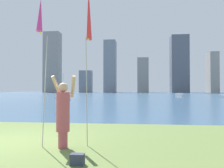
{
  "coord_description": "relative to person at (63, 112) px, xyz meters",
  "views": [
    {
      "loc": [
        3.92,
        -6.41,
        1.57
      ],
      "look_at": [
        1.72,
        14.23,
        2.02
      ],
      "focal_mm": 36.63,
      "sensor_mm": 36.0,
      "label": 1
    }
  ],
  "objects": [
    {
      "name": "skyline_tower_1",
      "position": [
        -20.22,
        92.98,
        3.85
      ],
      "size": [
        5.31,
        4.19,
        9.6
      ],
      "color": "gray",
      "rests_on": "ground"
    },
    {
      "name": "skyline_tower_3",
      "position": [
        4.72,
        92.57,
        6.38
      ],
      "size": [
        4.66,
        6.81,
        14.68
      ],
      "color": "gray",
      "rests_on": "ground"
    },
    {
      "name": "kite_flag_left",
      "position": [
        -0.6,
        -0.12,
        2.46
      ],
      "size": [
        0.16,
        0.63,
        4.01
      ],
      "color": "#B2B2B7",
      "rests_on": "ground"
    },
    {
      "name": "person",
      "position": [
        0.0,
        0.0,
        0.0
      ],
      "size": [
        0.71,
        0.53,
        1.94
      ],
      "rotation": [
        0.0,
        0.0,
        0.08
      ],
      "color": "#B24C59",
      "rests_on": "ground"
    },
    {
      "name": "skyline_tower_0",
      "position": [
        -35.99,
        94.11,
        12.68
      ],
      "size": [
        7.13,
        5.24,
        27.27
      ],
      "color": "gray",
      "rests_on": "ground"
    },
    {
      "name": "kite_flag_right",
      "position": [
        0.6,
        0.45,
        2.69
      ],
      "size": [
        0.16,
        0.51,
        4.5
      ],
      "color": "#B2B2B7",
      "rests_on": "ground"
    },
    {
      "name": "skyline_tower_2",
      "position": [
        -9.36,
        92.87,
        10.26
      ],
      "size": [
        4.97,
        7.39,
        22.43
      ],
      "color": "gray",
      "rests_on": "ground"
    },
    {
      "name": "skyline_tower_5",
      "position": [
        34.11,
        94.91,
        7.57
      ],
      "size": [
        3.65,
        7.12,
        17.05
      ],
      "color": "gray",
      "rests_on": "ground"
    },
    {
      "name": "ground",
      "position": [
        -1.97,
        51.41,
        -1.01
      ],
      "size": [
        120.0,
        138.0,
        0.12
      ],
      "color": "#5B7038"
    },
    {
      "name": "skyline_tower_4",
      "position": [
        19.87,
        91.78,
        10.92
      ],
      "size": [
        7.1,
        6.61,
        23.76
      ],
      "color": "#565B66",
      "rests_on": "ground"
    },
    {
      "name": "sailboat_5",
      "position": [
        -8.12,
        24.69,
        -0.61
      ],
      "size": [
        2.32,
        1.92,
        3.76
      ],
      "color": "silver",
      "rests_on": "ground"
    },
    {
      "name": "bag",
      "position": [
        0.73,
        -1.3,
        -0.84
      ],
      "size": [
        0.29,
        0.17,
        0.23
      ],
      "color": "#33384C",
      "rests_on": "ground"
    },
    {
      "name": "sailboat_7",
      "position": [
        10.31,
        39.64,
        -0.55
      ],
      "size": [
        1.36,
        1.77,
        4.8
      ],
      "color": "white",
      "rests_on": "ground"
    }
  ]
}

